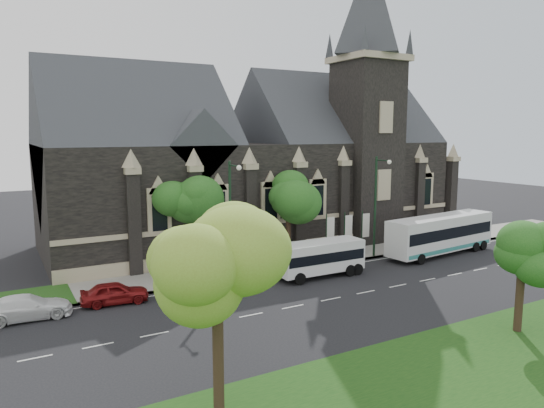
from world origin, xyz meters
TOP-DOWN VIEW (x-y plane):
  - ground at (0.00, 0.00)m, footprint 160.00×160.00m
  - sidewalk at (0.00, 9.50)m, footprint 80.00×5.00m
  - museum at (5.12, 18.78)m, footprint 40.00×17.70m
  - tree_park_near at (-11.77, -8.77)m, footprint 4.42×4.42m
  - tree_park_east at (6.18, -9.32)m, footprint 3.40×3.40m
  - tree_walk_right at (3.21, 10.71)m, footprint 4.08×4.08m
  - tree_walk_left at (-5.80, 10.70)m, footprint 3.91×3.91m
  - street_lamp_near at (10.00, 7.09)m, footprint 0.36×1.88m
  - street_lamp_mid at (-4.00, 7.09)m, footprint 0.36×1.88m
  - banner_flag_left at (6.29, 9.00)m, footprint 0.90×0.10m
  - banner_flag_center at (8.29, 9.00)m, footprint 0.90×0.10m
  - banner_flag_right at (10.29, 9.00)m, footprint 0.90×0.10m
  - tour_coach at (16.02, 5.19)m, footprint 12.35×3.82m
  - shuttle_bus at (2.40, 4.79)m, footprint 7.11×2.56m
  - box_trailer at (-3.07, 6.20)m, footprint 3.17×1.86m
  - sedan at (-7.18, 4.75)m, footprint 4.59×2.12m
  - car_far_red at (-12.81, 6.20)m, footprint 4.44×2.19m
  - car_far_white at (-17.99, 5.98)m, footprint 5.15×2.26m

SIDE VIEW (x-z plane):
  - ground at x=0.00m, z-range 0.00..0.00m
  - sidewalk at x=0.00m, z-range 0.00..0.15m
  - sedan at x=-7.18m, z-range 0.00..1.46m
  - car_far_red at x=-12.81m, z-range 0.00..1.46m
  - car_far_white at x=-17.99m, z-range 0.00..1.47m
  - box_trailer at x=-3.07m, z-range 0.11..1.79m
  - shuttle_bus at x=2.40m, z-range 0.22..2.96m
  - tour_coach at x=16.02m, z-range 0.16..3.70m
  - banner_flag_left at x=6.29m, z-range 0.38..4.38m
  - banner_flag_center at x=8.29m, z-range 0.38..4.38m
  - banner_flag_right at x=10.29m, z-range 0.38..4.38m
  - tree_park_east at x=6.18m, z-range 1.48..7.76m
  - street_lamp_near at x=10.00m, z-range 0.61..9.61m
  - street_lamp_mid at x=-4.00m, z-range 0.61..9.61m
  - tree_walk_left at x=-5.80m, z-range 1.91..9.55m
  - tree_walk_right at x=3.21m, z-range 1.92..9.72m
  - tree_park_near at x=-11.77m, z-range 2.14..10.70m
  - museum at x=5.12m, z-range -6.78..23.12m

